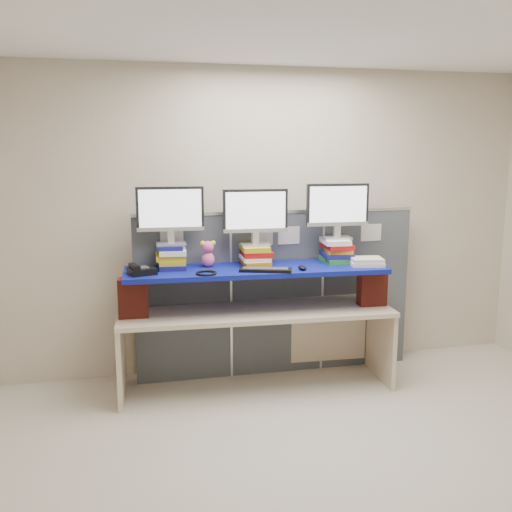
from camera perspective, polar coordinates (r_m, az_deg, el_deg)
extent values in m
cube|color=beige|center=(3.48, 9.82, -0.63)|extent=(5.00, 4.00, 2.80)
cube|color=beige|center=(3.99, 9.14, -20.69)|extent=(5.00, 4.00, 0.01)
cube|color=white|center=(3.49, 10.61, 22.51)|extent=(5.00, 4.00, 0.01)
cube|color=#43494F|center=(5.12, -7.34, -4.36)|extent=(0.85, 0.05, 1.50)
cube|color=#43494F|center=(5.27, 2.10, -3.84)|extent=(0.85, 0.05, 1.50)
cube|color=#43494F|center=(5.55, 10.79, -3.27)|extent=(0.85, 0.05, 1.50)
cube|color=silver|center=(5.13, 2.16, 4.46)|extent=(2.60, 0.06, 0.03)
cube|color=silver|center=(4.97, -8.41, 1.64)|extent=(0.20, 0.00, 0.16)
cube|color=silver|center=(5.09, 0.60, 1.98)|extent=(0.20, 0.00, 0.16)
cube|color=silver|center=(5.15, 3.31, 2.07)|extent=(0.20, 0.00, 0.16)
cube|color=silver|center=(5.43, 11.44, 2.32)|extent=(0.20, 0.00, 0.16)
cube|color=beige|center=(4.93, 0.00, -5.55)|extent=(2.37, 0.80, 0.04)
cube|color=beige|center=(4.98, -13.34, -9.99)|extent=(0.07, 0.63, 0.67)
cube|color=beige|center=(5.36, 12.34, -8.46)|extent=(0.07, 0.63, 0.67)
cube|color=maroon|center=(4.77, -12.19, -4.10)|extent=(0.24, 0.14, 0.33)
cube|color=maroon|center=(5.12, 11.53, -3.06)|extent=(0.24, 0.14, 0.33)
cube|color=navy|center=(4.84, 0.00, -1.40)|extent=(2.23, 0.66, 0.04)
cube|color=navy|center=(4.87, -8.35, -0.96)|extent=(0.24, 0.31, 0.04)
cube|color=gold|center=(4.87, -8.42, -0.51)|extent=(0.23, 0.27, 0.04)
cube|color=gold|center=(4.87, -8.54, -0.03)|extent=(0.26, 0.29, 0.04)
cube|color=white|center=(4.85, -8.35, 0.44)|extent=(0.24, 0.28, 0.04)
cube|color=navy|center=(4.86, -8.58, 0.94)|extent=(0.24, 0.29, 0.04)
cube|color=orange|center=(4.94, -0.03, -0.63)|extent=(0.23, 0.30, 0.04)
cube|color=white|center=(4.94, -0.12, -0.19)|extent=(0.24, 0.29, 0.03)
cube|color=#A41212|center=(4.94, 0.07, 0.29)|extent=(0.27, 0.30, 0.05)
cube|color=gold|center=(4.93, -0.15, 0.81)|extent=(0.24, 0.30, 0.04)
cube|color=#228124|center=(5.13, 8.06, -0.33)|extent=(0.24, 0.29, 0.04)
cube|color=navy|center=(5.12, 8.06, 0.15)|extent=(0.27, 0.31, 0.04)
cube|color=orange|center=(5.11, 8.18, 0.57)|extent=(0.24, 0.28, 0.03)
cube|color=#A41212|center=(5.11, 8.13, 0.99)|extent=(0.23, 0.29, 0.04)
cube|color=white|center=(5.10, 7.93, 1.48)|extent=(0.24, 0.31, 0.04)
cube|color=#B0B0B5|center=(4.84, -8.48, 1.24)|extent=(0.25, 0.17, 0.02)
cube|color=#B0B0B5|center=(4.84, -8.50, 1.92)|extent=(0.06, 0.05, 0.10)
cube|color=black|center=(4.81, -8.58, 4.68)|extent=(0.56, 0.07, 0.37)
cube|color=white|center=(4.79, -8.56, 4.66)|extent=(0.51, 0.03, 0.32)
cube|color=#B0B0B5|center=(4.92, -0.06, 1.15)|extent=(0.25, 0.17, 0.02)
cube|color=#B0B0B5|center=(4.91, -0.06, 1.82)|extent=(0.06, 0.05, 0.10)
cube|color=black|center=(4.88, -0.06, 4.54)|extent=(0.56, 0.07, 0.37)
cube|color=white|center=(4.86, -0.01, 4.52)|extent=(0.51, 0.03, 0.32)
cube|color=#B0B0B5|center=(5.09, 8.07, 1.82)|extent=(0.25, 0.17, 0.02)
cube|color=#B0B0B5|center=(5.09, 8.09, 2.47)|extent=(0.06, 0.05, 0.10)
cube|color=black|center=(5.06, 8.16, 5.10)|extent=(0.56, 0.07, 0.37)
cube|color=white|center=(5.04, 8.24, 5.07)|extent=(0.51, 0.03, 0.32)
cube|color=black|center=(4.69, 0.97, -1.39)|extent=(0.45, 0.27, 0.02)
cube|color=#333336|center=(4.69, 0.97, -1.23)|extent=(0.38, 0.20, 0.00)
ellipsoid|color=black|center=(4.76, 4.65, -1.17)|extent=(0.08, 0.12, 0.04)
cube|color=black|center=(4.67, -11.33, -1.48)|extent=(0.24, 0.23, 0.05)
cube|color=#333336|center=(4.67, -11.34, -1.13)|extent=(0.12, 0.12, 0.01)
cube|color=black|center=(4.65, -12.06, -1.04)|extent=(0.09, 0.19, 0.04)
torus|color=black|center=(4.60, -4.98, -1.70)|extent=(0.18, 0.18, 0.02)
ellipsoid|color=#EB5996|center=(4.87, -4.80, -0.36)|extent=(0.11, 0.10, 0.12)
sphere|color=#EB5996|center=(4.85, -4.82, 0.94)|extent=(0.10, 0.10, 0.10)
sphere|color=yellow|center=(4.84, -5.35, 1.26)|extent=(0.04, 0.04, 0.04)
sphere|color=yellow|center=(4.86, -4.31, 1.30)|extent=(0.04, 0.04, 0.04)
cube|color=beige|center=(5.02, 11.00, -0.73)|extent=(0.31, 0.26, 0.03)
cube|color=beige|center=(5.01, 11.01, -0.36)|extent=(0.30, 0.25, 0.03)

